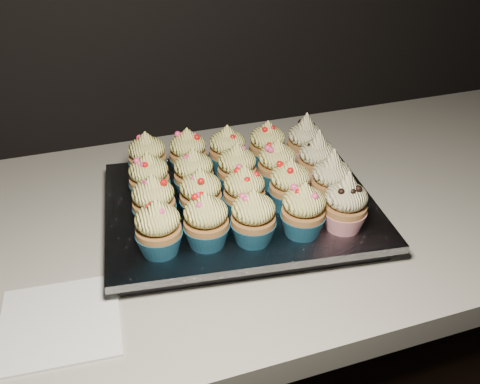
% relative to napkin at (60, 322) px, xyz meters
% --- Properties ---
extents(worktop, '(2.44, 0.64, 0.04)m').
position_rel_napkin_xyz_m(worktop, '(0.20, 0.17, -0.02)').
color(worktop, beige).
rests_on(worktop, cabinet).
extents(napkin, '(0.16, 0.16, 0.00)m').
position_rel_napkin_xyz_m(napkin, '(0.00, 0.00, 0.00)').
color(napkin, white).
rests_on(napkin, worktop).
extents(baking_tray, '(0.41, 0.34, 0.02)m').
position_rel_napkin_xyz_m(baking_tray, '(0.28, 0.14, 0.01)').
color(baking_tray, black).
rests_on(baking_tray, worktop).
extents(foil_lining, '(0.45, 0.37, 0.01)m').
position_rel_napkin_xyz_m(foil_lining, '(0.28, 0.14, 0.03)').
color(foil_lining, silver).
rests_on(foil_lining, baking_tray).
extents(cupcake_0, '(0.06, 0.06, 0.08)m').
position_rel_napkin_xyz_m(cupcake_0, '(0.14, 0.06, 0.07)').
color(cupcake_0, navy).
rests_on(cupcake_0, foil_lining).
extents(cupcake_1, '(0.06, 0.06, 0.08)m').
position_rel_napkin_xyz_m(cupcake_1, '(0.21, 0.05, 0.07)').
color(cupcake_1, navy).
rests_on(cupcake_1, foil_lining).
extents(cupcake_2, '(0.06, 0.06, 0.08)m').
position_rel_napkin_xyz_m(cupcake_2, '(0.27, 0.04, 0.07)').
color(cupcake_2, navy).
rests_on(cupcake_2, foil_lining).
extents(cupcake_3, '(0.06, 0.06, 0.08)m').
position_rel_napkin_xyz_m(cupcake_3, '(0.34, 0.03, 0.07)').
color(cupcake_3, navy).
rests_on(cupcake_3, foil_lining).
extents(cupcake_4, '(0.06, 0.06, 0.10)m').
position_rel_napkin_xyz_m(cupcake_4, '(0.40, 0.03, 0.07)').
color(cupcake_4, '#B1182B').
rests_on(cupcake_4, foil_lining).
extents(cupcake_5, '(0.06, 0.06, 0.08)m').
position_rel_napkin_xyz_m(cupcake_5, '(0.15, 0.12, 0.07)').
color(cupcake_5, navy).
rests_on(cupcake_5, foil_lining).
extents(cupcake_6, '(0.06, 0.06, 0.08)m').
position_rel_napkin_xyz_m(cupcake_6, '(0.22, 0.12, 0.07)').
color(cupcake_6, navy).
rests_on(cupcake_6, foil_lining).
extents(cupcake_7, '(0.06, 0.06, 0.08)m').
position_rel_napkin_xyz_m(cupcake_7, '(0.28, 0.11, 0.07)').
color(cupcake_7, navy).
rests_on(cupcake_7, foil_lining).
extents(cupcake_8, '(0.06, 0.06, 0.08)m').
position_rel_napkin_xyz_m(cupcake_8, '(0.35, 0.10, 0.07)').
color(cupcake_8, navy).
rests_on(cupcake_8, foil_lining).
extents(cupcake_9, '(0.06, 0.06, 0.10)m').
position_rel_napkin_xyz_m(cupcake_9, '(0.41, 0.09, 0.07)').
color(cupcake_9, '#B1182B').
rests_on(cupcake_9, foil_lining).
extents(cupcake_10, '(0.06, 0.06, 0.08)m').
position_rel_napkin_xyz_m(cupcake_10, '(0.15, 0.19, 0.07)').
color(cupcake_10, navy).
rests_on(cupcake_10, foil_lining).
extents(cupcake_11, '(0.06, 0.06, 0.08)m').
position_rel_napkin_xyz_m(cupcake_11, '(0.22, 0.18, 0.07)').
color(cupcake_11, navy).
rests_on(cupcake_11, foil_lining).
extents(cupcake_12, '(0.06, 0.06, 0.08)m').
position_rel_napkin_xyz_m(cupcake_12, '(0.29, 0.17, 0.07)').
color(cupcake_12, navy).
rests_on(cupcake_12, foil_lining).
extents(cupcake_13, '(0.06, 0.06, 0.08)m').
position_rel_napkin_xyz_m(cupcake_13, '(0.36, 0.17, 0.07)').
color(cupcake_13, navy).
rests_on(cupcake_13, foil_lining).
extents(cupcake_14, '(0.06, 0.06, 0.10)m').
position_rel_napkin_xyz_m(cupcake_14, '(0.42, 0.16, 0.07)').
color(cupcake_14, '#B1182B').
rests_on(cupcake_14, foil_lining).
extents(cupcake_15, '(0.06, 0.06, 0.08)m').
position_rel_napkin_xyz_m(cupcake_15, '(0.16, 0.26, 0.07)').
color(cupcake_15, navy).
rests_on(cupcake_15, foil_lining).
extents(cupcake_16, '(0.06, 0.06, 0.08)m').
position_rel_napkin_xyz_m(cupcake_16, '(0.23, 0.25, 0.07)').
color(cupcake_16, navy).
rests_on(cupcake_16, foil_lining).
extents(cupcake_17, '(0.06, 0.06, 0.08)m').
position_rel_napkin_xyz_m(cupcake_17, '(0.30, 0.24, 0.07)').
color(cupcake_17, navy).
rests_on(cupcake_17, foil_lining).
extents(cupcake_18, '(0.06, 0.06, 0.08)m').
position_rel_napkin_xyz_m(cupcake_18, '(0.37, 0.23, 0.07)').
color(cupcake_18, navy).
rests_on(cupcake_18, foil_lining).
extents(cupcake_19, '(0.06, 0.06, 0.10)m').
position_rel_napkin_xyz_m(cupcake_19, '(0.43, 0.22, 0.07)').
color(cupcake_19, '#B1182B').
rests_on(cupcake_19, foil_lining).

